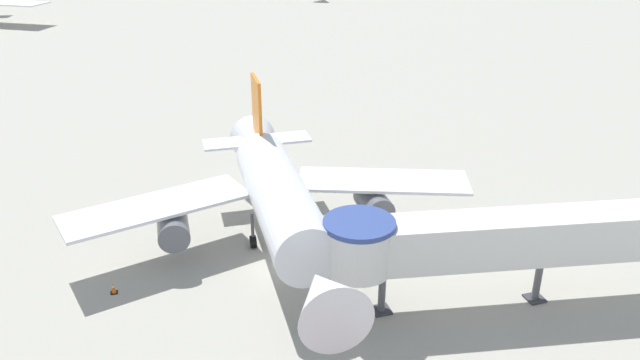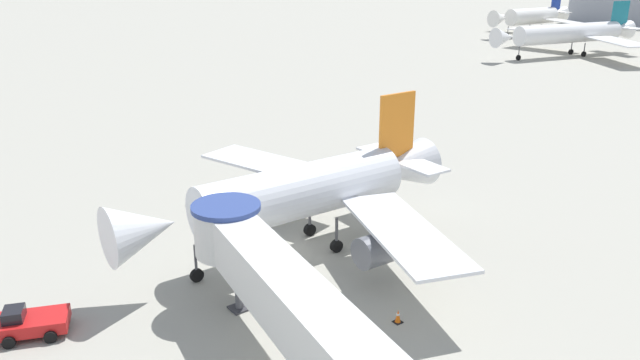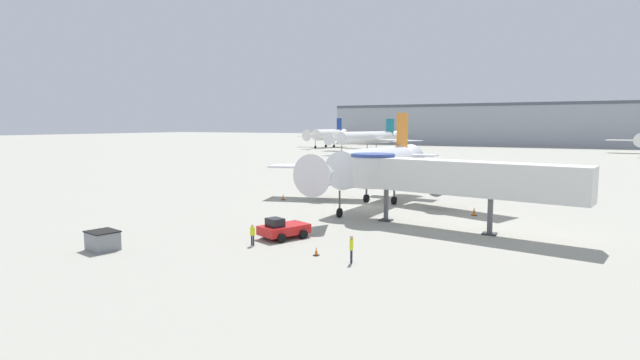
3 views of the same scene
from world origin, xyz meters
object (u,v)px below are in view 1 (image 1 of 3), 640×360
(main_airplane, at_px, (279,198))
(jet_bridge, at_px, (475,240))
(traffic_cone_starboard_wing, at_px, (435,237))
(traffic_cone_port_wing, at_px, (113,288))

(main_airplane, distance_m, jet_bridge, 13.06)
(jet_bridge, height_order, traffic_cone_starboard_wing, jet_bridge)
(main_airplane, relative_size, traffic_cone_port_wing, 40.11)
(traffic_cone_port_wing, bearing_deg, main_airplane, 7.80)
(jet_bridge, relative_size, traffic_cone_port_wing, 28.50)
(traffic_cone_starboard_wing, bearing_deg, traffic_cone_port_wing, -179.89)
(main_airplane, bearing_deg, jet_bridge, -41.12)
(main_airplane, bearing_deg, traffic_cone_port_wing, -170.18)
(main_airplane, xyz_separation_m, traffic_cone_port_wing, (-11.07, -1.52, -4.02))
(jet_bridge, height_order, traffic_cone_port_wing, jet_bridge)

